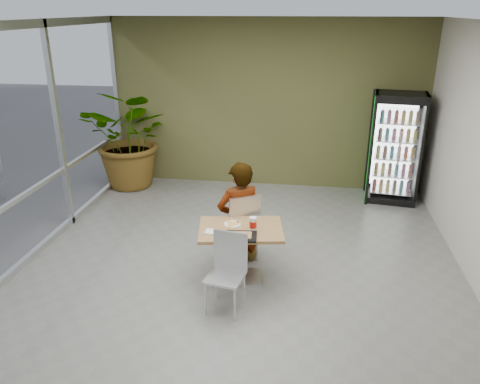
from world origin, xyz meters
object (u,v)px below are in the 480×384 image
at_px(chair_far, 242,222).
at_px(cafeteria_tray, 240,236).
at_px(seated_woman, 239,222).
at_px(soda_cup, 253,224).
at_px(beverage_fridge, 395,148).
at_px(chair_near, 228,265).
at_px(dining_table, 241,243).
at_px(potted_plant, 132,138).

distance_m(chair_far, cafeteria_tray, 0.78).
distance_m(seated_woman, soda_cup, 0.67).
bearing_deg(cafeteria_tray, beverage_fridge, 55.78).
distance_m(chair_far, chair_near, 1.09).
distance_m(dining_table, chair_far, 0.51).
bearing_deg(chair_near, potted_plant, 133.89).
distance_m(soda_cup, beverage_fridge, 3.86).
bearing_deg(potted_plant, seated_woman, -46.14).
bearing_deg(seated_woman, dining_table, 71.50).
height_order(cafeteria_tray, potted_plant, potted_plant).
xyz_separation_m(seated_woman, potted_plant, (-2.50, 2.60, 0.41)).
distance_m(chair_far, potted_plant, 3.69).
height_order(cafeteria_tray, beverage_fridge, beverage_fridge).
bearing_deg(soda_cup, potted_plant, 131.08).
bearing_deg(chair_far, cafeteria_tray, 66.89).
relative_size(dining_table, potted_plant, 0.59).
distance_m(dining_table, beverage_fridge, 3.96).
bearing_deg(beverage_fridge, seated_woman, -125.57).
height_order(dining_table, cafeteria_tray, cafeteria_tray).
bearing_deg(beverage_fridge, chair_near, -115.27).
height_order(beverage_fridge, potted_plant, beverage_fridge).
distance_m(cafeteria_tray, beverage_fridge, 4.13).
xyz_separation_m(dining_table, chair_far, (-0.05, 0.50, 0.05)).
relative_size(dining_table, chair_near, 1.24).
bearing_deg(dining_table, potted_plant, 129.59).
bearing_deg(soda_cup, chair_far, 111.72).
distance_m(cafeteria_tray, potted_plant, 4.30).
distance_m(dining_table, soda_cup, 0.33).
xyz_separation_m(dining_table, seated_woman, (-0.10, 0.55, 0.03)).
distance_m(seated_woman, potted_plant, 3.63).
distance_m(chair_near, cafeteria_tray, 0.41).
xyz_separation_m(dining_table, soda_cup, (0.16, -0.02, 0.29)).
distance_m(chair_near, beverage_fridge, 4.48).
height_order(chair_near, seated_woman, seated_woman).
distance_m(soda_cup, potted_plant, 4.20).
height_order(chair_far, beverage_fridge, beverage_fridge).
relative_size(dining_table, soda_cup, 6.96).
height_order(seated_woman, soda_cup, seated_woman).
distance_m(dining_table, chair_near, 0.59).
relative_size(chair_near, beverage_fridge, 0.48).
bearing_deg(cafeteria_tray, dining_table, 96.63).
relative_size(chair_far, chair_near, 1.08).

